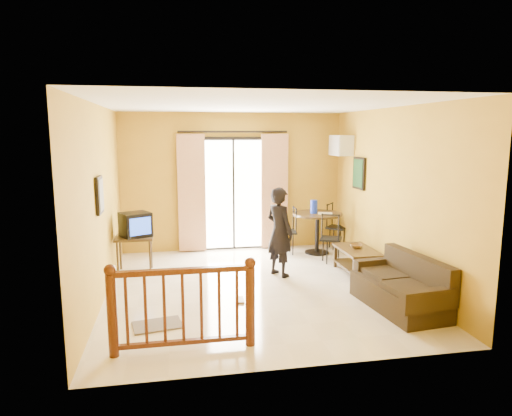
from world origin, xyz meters
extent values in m
plane|color=beige|center=(0.00, 0.00, 0.00)|extent=(5.00, 5.00, 0.00)
plane|color=white|center=(0.00, 0.00, 2.80)|extent=(5.00, 5.00, 0.00)
plane|color=#B78C23|center=(0.00, 2.50, 1.40)|extent=(4.50, 0.00, 4.50)
plane|color=#B78C23|center=(0.00, -2.50, 1.40)|extent=(4.50, 0.00, 4.50)
plane|color=#B78C23|center=(-2.25, 0.00, 1.40)|extent=(0.00, 5.00, 5.00)
plane|color=#B78C23|center=(2.25, 0.00, 1.40)|extent=(0.00, 5.00, 5.00)
cube|color=black|center=(0.00, 2.48, 1.15)|extent=(1.34, 0.03, 2.34)
cube|color=white|center=(0.00, 2.45, 1.15)|extent=(1.20, 0.04, 2.20)
cube|color=black|center=(0.00, 2.43, 1.15)|extent=(0.04, 0.02, 2.20)
cube|color=beige|center=(-0.85, 2.40, 1.20)|extent=(0.55, 0.08, 2.35)
cube|color=beige|center=(0.85, 2.40, 1.20)|extent=(0.55, 0.08, 2.35)
cylinder|color=black|center=(0.00, 2.40, 2.42)|extent=(2.20, 0.04, 0.04)
cube|color=black|center=(-1.90, 1.19, 0.62)|extent=(0.64, 0.53, 0.04)
cylinder|color=black|center=(-2.17, 0.97, 0.31)|extent=(0.04, 0.04, 0.62)
cylinder|color=black|center=(-1.63, 0.97, 0.31)|extent=(0.04, 0.04, 0.62)
cylinder|color=black|center=(-2.17, 1.40, 0.31)|extent=(0.04, 0.04, 0.62)
cylinder|color=black|center=(-1.63, 1.40, 0.31)|extent=(0.04, 0.04, 0.62)
cube|color=black|center=(-1.87, 1.19, 0.85)|extent=(0.60, 0.58, 0.41)
cube|color=blue|center=(-1.77, 1.00, 0.85)|extent=(0.34, 0.18, 0.29)
cube|color=black|center=(-2.22, -0.20, 1.55)|extent=(0.04, 0.42, 0.52)
cube|color=#59574C|center=(-2.19, -0.20, 1.55)|extent=(0.01, 0.34, 0.44)
cylinder|color=black|center=(1.60, 1.83, 0.80)|extent=(0.98, 0.98, 0.04)
cylinder|color=black|center=(1.60, 1.83, 0.40)|extent=(0.08, 0.08, 0.80)
cylinder|color=black|center=(1.60, 1.83, 0.01)|extent=(0.48, 0.48, 0.03)
cylinder|color=#142BBF|center=(1.52, 1.83, 0.95)|extent=(0.14, 0.14, 0.27)
cube|color=white|center=(1.72, 1.73, 0.83)|extent=(0.32, 0.26, 0.02)
cube|color=silver|center=(2.10, 1.95, 2.15)|extent=(0.30, 0.60, 0.40)
cube|color=gray|center=(1.95, 1.95, 2.15)|extent=(0.02, 0.56, 0.36)
cube|color=black|center=(2.22, 1.30, 1.65)|extent=(0.04, 0.50, 0.60)
cube|color=black|center=(2.19, 1.30, 1.65)|extent=(0.01, 0.42, 0.52)
cube|color=black|center=(1.85, 0.40, 0.42)|extent=(0.55, 1.00, 0.04)
cube|color=black|center=(1.85, 0.40, 0.13)|extent=(0.51, 0.96, 0.03)
cube|color=black|center=(1.63, -0.04, 0.21)|extent=(0.05, 0.05, 0.42)
cube|color=black|center=(2.07, -0.04, 0.21)|extent=(0.05, 0.05, 0.42)
cube|color=black|center=(1.63, 0.84, 0.21)|extent=(0.05, 0.05, 0.42)
cube|color=black|center=(2.07, 0.84, 0.21)|extent=(0.05, 0.05, 0.42)
imported|color=brown|center=(1.85, 0.45, 0.47)|extent=(0.24, 0.24, 0.06)
cube|color=black|center=(1.80, -1.19, 0.18)|extent=(0.88, 1.51, 0.36)
cube|color=black|center=(2.07, -1.19, 0.50)|extent=(0.32, 1.45, 0.50)
cube|color=black|center=(1.80, -1.89, 0.38)|extent=(0.73, 0.22, 0.27)
cube|color=black|center=(1.80, -0.48, 0.38)|extent=(0.73, 0.22, 0.27)
cube|color=black|center=(1.75, -1.50, 0.39)|extent=(0.56, 0.64, 0.09)
cube|color=black|center=(1.75, -0.87, 0.39)|extent=(0.56, 0.64, 0.09)
imported|color=black|center=(0.52, 0.56, 0.76)|extent=(0.59, 0.66, 1.51)
cylinder|color=#471E0F|center=(-1.90, -1.90, 0.46)|extent=(0.11, 0.11, 0.92)
cylinder|color=#471E0F|center=(-0.40, -1.90, 0.46)|extent=(0.11, 0.11, 0.92)
sphere|color=#471E0F|center=(-1.90, -1.90, 0.97)|extent=(0.13, 0.13, 0.13)
sphere|color=#471E0F|center=(-0.40, -1.90, 0.97)|extent=(0.13, 0.13, 0.13)
cube|color=#471E0F|center=(-1.15, -1.90, 0.92)|extent=(1.55, 0.08, 0.06)
cube|color=#471E0F|center=(-1.15, -1.90, 0.10)|extent=(1.55, 0.06, 0.05)
cube|color=#61584E|center=(-1.46, -1.17, 0.01)|extent=(0.66, 0.50, 0.02)
cube|color=brown|center=(-0.31, -0.52, 0.01)|extent=(0.11, 0.25, 0.03)
cube|color=brown|center=(-0.17, -0.52, 0.01)|extent=(0.11, 0.25, 0.03)
camera|label=1|loc=(-1.22, -6.73, 2.40)|focal=32.00mm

